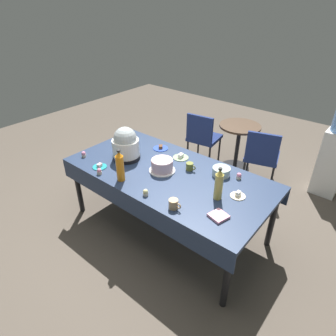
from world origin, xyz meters
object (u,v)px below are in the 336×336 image
(cupcake_mint, at_px, (239,176))
(maroon_chair_right, at_px, (262,154))
(glass_salad_bowl, at_px, (221,171))
(coffee_mug_olive, at_px, (190,166))
(dessert_plate_cream, at_px, (238,195))
(cupcake_berry, at_px, (146,193))
(dessert_plate_cobalt, at_px, (161,148))
(soda_bottle_orange_juice, at_px, (120,166))
(round_cafe_table, at_px, (238,139))
(cupcake_cocoa, at_px, (99,171))
(coffee_mug_tan, at_px, (174,204))
(potluck_table, at_px, (168,177))
(water_cooler, at_px, (335,154))
(slow_cooker, at_px, (126,145))
(frosted_layer_cake, at_px, (162,166))
(dessert_plate_sage, at_px, (181,157))
(cupcake_rose, at_px, (84,154))
(maroon_chair_left, at_px, (203,136))
(dessert_plate_teal, at_px, (100,166))
(ceramic_snack_bowl, at_px, (130,141))
(soda_bottle_ginger_ale, at_px, (219,185))

(cupcake_mint, relative_size, maroon_chair_right, 0.08)
(glass_salad_bowl, xyz_separation_m, coffee_mug_olive, (-0.31, -0.12, -0.00))
(dessert_plate_cream, relative_size, cupcake_berry, 2.10)
(dessert_plate_cobalt, xyz_separation_m, dessert_plate_cream, (1.18, -0.28, 0.00))
(maroon_chair_right, bearing_deg, dessert_plate_cream, -76.02)
(dessert_plate_cream, bearing_deg, soda_bottle_orange_juice, -154.38)
(round_cafe_table, bearing_deg, cupcake_cocoa, -102.20)
(cupcake_mint, height_order, coffee_mug_olive, coffee_mug_olive)
(coffee_mug_tan, bearing_deg, coffee_mug_olive, 113.97)
(potluck_table, height_order, coffee_mug_olive, coffee_mug_olive)
(round_cafe_table, distance_m, water_cooler, 1.28)
(dessert_plate_cobalt, relative_size, maroon_chair_right, 0.21)
(slow_cooker, xyz_separation_m, round_cafe_table, (0.51, 1.78, -0.43))
(frosted_layer_cake, xyz_separation_m, maroon_chair_right, (0.48, 1.51, -0.32))
(cupcake_cocoa, height_order, cupcake_berry, same)
(cupcake_cocoa, xyz_separation_m, maroon_chair_right, (0.95, 1.97, -0.29))
(dessert_plate_sage, height_order, cupcake_berry, cupcake_berry)
(slow_cooker, height_order, cupcake_rose, slow_cooker)
(dessert_plate_cobalt, bearing_deg, maroon_chair_left, 96.39)
(dessert_plate_cobalt, distance_m, dessert_plate_cream, 1.22)
(potluck_table, xyz_separation_m, round_cafe_table, (-0.05, 1.71, -0.19))
(dessert_plate_sage, distance_m, dessert_plate_teal, 0.91)
(cupcake_rose, bearing_deg, dessert_plate_teal, -6.21)
(frosted_layer_cake, bearing_deg, dessert_plate_teal, -146.68)
(cupcake_rose, bearing_deg, dessert_plate_sage, 38.33)
(soda_bottle_orange_juice, bearing_deg, glass_salad_bowl, 44.81)
(dessert_plate_sage, distance_m, coffee_mug_olive, 0.28)
(dessert_plate_teal, xyz_separation_m, maroon_chair_left, (0.09, 1.88, -0.27))
(slow_cooker, distance_m, round_cafe_table, 1.90)
(cupcake_cocoa, height_order, maroon_chair_left, maroon_chair_left)
(coffee_mug_olive, relative_size, round_cafe_table, 0.16)
(maroon_chair_left, height_order, water_cooler, water_cooler)
(ceramic_snack_bowl, bearing_deg, cupcake_berry, -36.78)
(dessert_plate_sage, relative_size, soda_bottle_ginger_ale, 0.56)
(cupcake_cocoa, bearing_deg, ceramic_snack_bowl, 110.43)
(cupcake_cocoa, relative_size, maroon_chair_right, 0.08)
(dessert_plate_sage, height_order, dessert_plate_cream, dessert_plate_cream)
(dessert_plate_cobalt, relative_size, dessert_plate_cream, 1.28)
(maroon_chair_right, bearing_deg, coffee_mug_olive, -101.82)
(slow_cooker, xyz_separation_m, cupcake_cocoa, (0.03, -0.41, -0.14))
(soda_bottle_orange_juice, xyz_separation_m, round_cafe_table, (0.22, 2.12, -0.41))
(potluck_table, distance_m, dessert_plate_cobalt, 0.55)
(soda_bottle_orange_juice, bearing_deg, dessert_plate_sage, 76.19)
(cupcake_cocoa, bearing_deg, dessert_plate_cobalt, 82.56)
(cupcake_berry, bearing_deg, soda_bottle_orange_juice, 174.54)
(potluck_table, distance_m, soda_bottle_ginger_ale, 0.67)
(dessert_plate_teal, relative_size, soda_bottle_ginger_ale, 0.48)
(dessert_plate_cream, xyz_separation_m, coffee_mug_olive, (-0.62, 0.10, 0.03))
(dessert_plate_teal, bearing_deg, cupcake_rose, 173.79)
(cupcake_mint, relative_size, soda_bottle_ginger_ale, 0.21)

